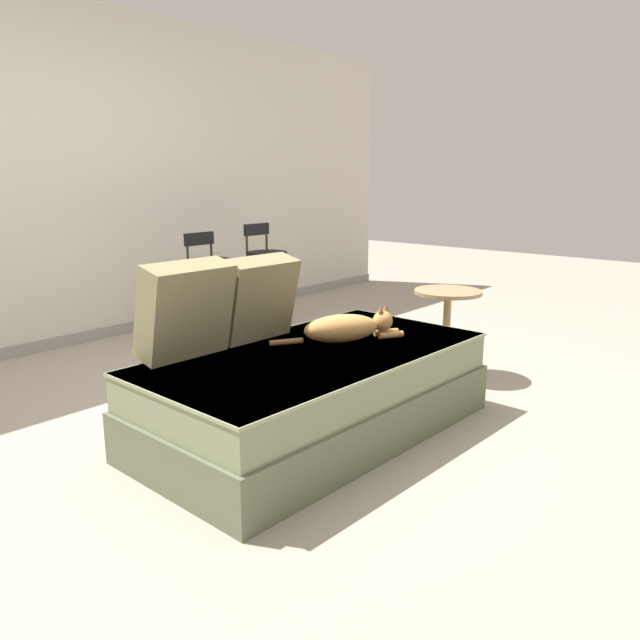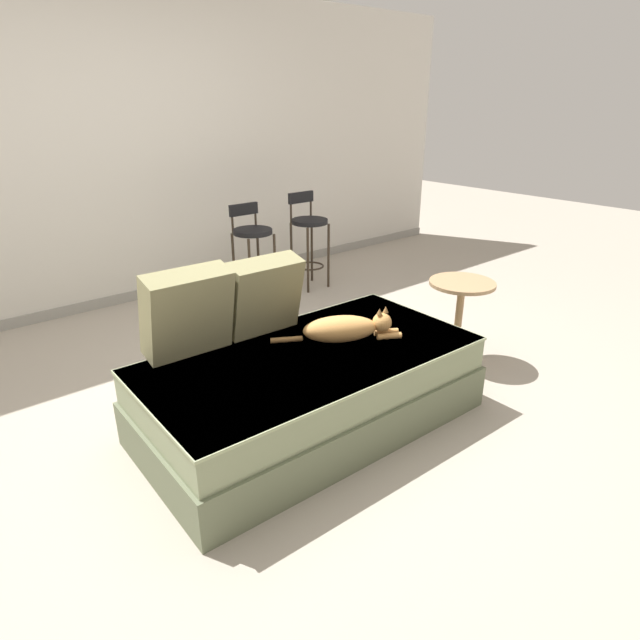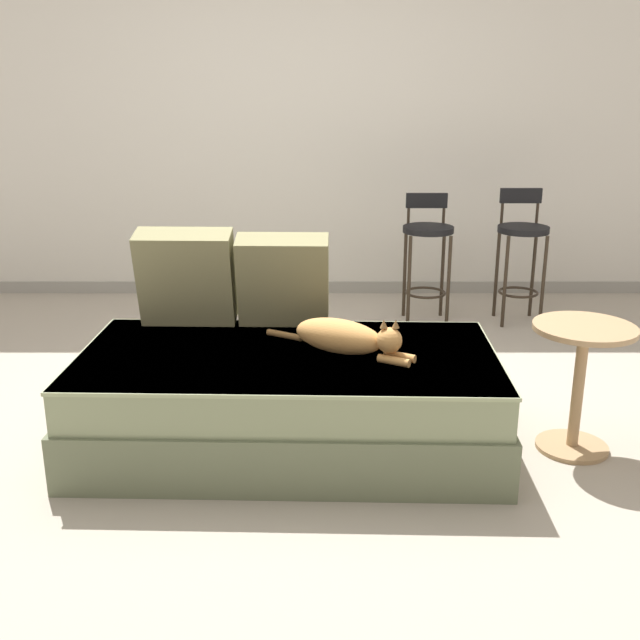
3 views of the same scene
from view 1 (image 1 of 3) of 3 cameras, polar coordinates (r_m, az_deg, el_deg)
name	(u,v)px [view 1 (image 1 of 3)]	position (r m, az deg, el deg)	size (l,w,h in m)	color
ground_plane	(263,414)	(3.59, -5.26, -8.52)	(16.00, 16.00, 0.00)	#A89E8E
wall_back_panel	(48,177)	(5.20, -23.58, 11.88)	(8.00, 0.10, 2.60)	silver
wall_baseboard_trim	(68,340)	(5.31, -22.07, -1.73)	(8.00, 0.02, 0.09)	gray
couch	(316,391)	(3.25, -0.38, -6.55)	(1.89, 1.02, 0.45)	#636B50
throw_pillow_corner	(186,310)	(3.08, -12.20, 0.91)	(0.46, 0.27, 0.48)	#847F56
throw_pillow_middle	(257,298)	(3.36, -5.77, 1.99)	(0.44, 0.26, 0.46)	#847F56
cat	(347,328)	(3.35, 2.47, -0.71)	(0.66, 0.45, 0.19)	tan
bar_stool_near_window	(210,275)	(5.08, -10.05, 4.04)	(0.34, 0.34, 0.87)	#2D2319
bar_stool_by_doorway	(266,266)	(5.50, -4.92, 4.98)	(0.34, 0.34, 0.90)	#2D2319
side_table	(447,321)	(4.20, 11.51, -0.06)	(0.44, 0.44, 0.58)	tan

